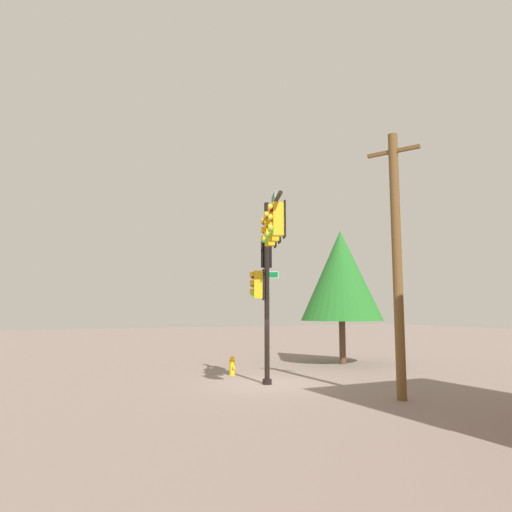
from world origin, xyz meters
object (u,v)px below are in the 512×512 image
object	(u,v)px
signal_pole_assembly	(268,254)
tree_near	(341,275)
fire_hydrant	(232,366)
utility_pole	(397,260)

from	to	relation	value
signal_pole_assembly	tree_near	world-z (taller)	tree_near
signal_pole_assembly	tree_near	distance (m)	9.02
signal_pole_assembly	fire_hydrant	xyz separation A→B (m)	(-3.88, 0.22, -4.55)
signal_pole_assembly	utility_pole	world-z (taller)	utility_pole
signal_pole_assembly	tree_near	bearing A→B (deg)	125.95
signal_pole_assembly	fire_hydrant	distance (m)	5.98
utility_pole	fire_hydrant	distance (m)	9.09
fire_hydrant	tree_near	xyz separation A→B (m)	(-1.42, 7.08, 4.36)
signal_pole_assembly	fire_hydrant	bearing A→B (deg)	176.76
fire_hydrant	signal_pole_assembly	bearing A→B (deg)	-3.24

